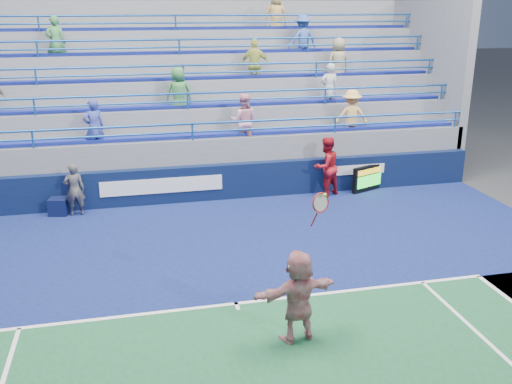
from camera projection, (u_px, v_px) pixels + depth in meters
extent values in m
plane|color=#333538|center=(236.00, 304.00, 11.43)|extent=(120.00, 120.00, 0.00)
cube|color=#0F174F|center=(218.00, 259.00, 13.46)|extent=(18.00, 8.40, 0.02)
cube|color=white|center=(236.00, 304.00, 11.42)|extent=(11.00, 0.10, 0.01)
cube|color=white|center=(237.00, 306.00, 11.33)|extent=(0.08, 0.30, 0.01)
cube|color=#091636|center=(195.00, 184.00, 17.27)|extent=(18.00, 0.30, 1.10)
cube|color=white|center=(162.00, 186.00, 16.89)|extent=(3.60, 0.02, 0.45)
cube|color=white|center=(358.00, 170.00, 18.18)|extent=(1.80, 0.02, 0.30)
cube|color=slate|center=(185.00, 159.00, 20.00)|extent=(18.00, 5.60, 1.10)
cube|color=slate|center=(184.00, 149.00, 19.88)|extent=(18.00, 5.60, 1.85)
cube|color=#152395|center=(191.00, 136.00, 17.40)|extent=(17.40, 0.45, 0.10)
cylinder|color=#1C5199|center=(192.00, 124.00, 16.89)|extent=(18.00, 0.07, 0.07)
cube|color=slate|center=(182.00, 135.00, 20.22)|extent=(18.00, 4.60, 2.60)
cube|color=#152395|center=(187.00, 106.00, 18.09)|extent=(17.40, 0.45, 0.10)
cylinder|color=#1C5199|center=(187.00, 93.00, 17.58)|extent=(18.00, 0.07, 0.07)
cube|color=slate|center=(180.00, 122.00, 20.57)|extent=(18.00, 3.60, 3.35)
cube|color=#152395|center=(182.00, 78.00, 18.78)|extent=(17.40, 0.45, 0.10)
cylinder|color=#1C5199|center=(183.00, 65.00, 18.26)|extent=(18.00, 0.07, 0.07)
cube|color=slate|center=(179.00, 109.00, 20.91)|extent=(18.00, 2.60, 4.10)
cube|color=#152395|center=(178.00, 52.00, 19.47)|extent=(17.40, 0.45, 0.10)
cylinder|color=#1C5199|center=(179.00, 39.00, 18.95)|extent=(18.00, 0.07, 0.07)
cube|color=slate|center=(177.00, 97.00, 21.26)|extent=(18.00, 1.60, 4.85)
cube|color=#152395|center=(175.00, 28.00, 20.15)|extent=(17.40, 0.45, 0.10)
cylinder|color=#1C5199|center=(175.00, 15.00, 19.64)|extent=(18.00, 0.07, 0.07)
imported|color=#323E98|center=(94.00, 128.00, 16.68)|extent=(0.71, 0.57, 1.70)
imported|color=tan|center=(276.00, 17.00, 20.82)|extent=(0.89, 0.64, 1.70)
imported|color=#3C8442|center=(56.00, 43.00, 18.51)|extent=(0.66, 0.47, 1.70)
imported|color=#BCC94E|center=(255.00, 65.00, 19.18)|extent=(1.07, 0.64, 1.70)
imported|color=#B9B9BF|center=(329.00, 89.00, 18.98)|extent=(0.62, 0.41, 1.70)
imported|color=#FFBA63|center=(351.00, 116.00, 18.38)|extent=(1.20, 0.82, 1.70)
imported|color=#397E3E|center=(179.00, 94.00, 17.92)|extent=(0.87, 0.60, 1.70)
imported|color=tan|center=(338.00, 63.00, 19.81)|extent=(0.91, 0.67, 1.70)
imported|color=#395FAD|center=(302.00, 39.00, 20.28)|extent=(1.20, 0.83, 1.70)
imported|color=#F9A1BB|center=(244.00, 121.00, 17.63)|extent=(0.97, 0.85, 1.70)
cube|color=black|center=(368.00, 178.00, 18.22)|extent=(1.17, 0.59, 0.84)
cube|color=gold|center=(369.00, 172.00, 18.07)|extent=(1.03, 0.02, 0.17)
cube|color=#19E533|center=(368.00, 181.00, 18.17)|extent=(1.03, 0.02, 0.38)
cube|color=#0B1237|center=(59.00, 206.00, 16.22)|extent=(0.61, 0.61, 0.50)
cube|color=#0B1237|center=(58.00, 189.00, 16.29)|extent=(0.50, 0.17, 0.39)
imported|color=silver|center=(298.00, 296.00, 9.99)|extent=(1.66, 0.79, 1.72)
torus|color=#A21813|center=(321.00, 203.00, 9.53)|extent=(0.36, 0.20, 0.35)
cylinder|color=#A21813|center=(314.00, 219.00, 9.60)|extent=(0.08, 0.20, 0.31)
sphere|color=yellow|center=(325.00, 195.00, 9.45)|extent=(0.07, 0.07, 0.07)
imported|color=#131434|center=(74.00, 190.00, 16.01)|extent=(0.60, 0.43, 1.53)
imported|color=#AF141D|center=(326.00, 167.00, 17.65)|extent=(1.11, 1.01, 1.86)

